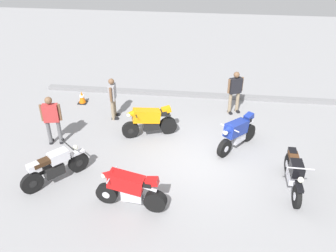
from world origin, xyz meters
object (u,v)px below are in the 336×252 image
Objects in this scene: person_in_gray_shirt at (113,96)px; person_in_red_shirt at (52,117)px; motorcycle_black_cruiser at (294,173)px; person_in_black_shirt at (235,90)px; motorcycle_orange_sportbike at (149,120)px; motorcycle_blue_sportbike at (237,133)px; motorcycle_silver_cruiser at (55,167)px; motorcycle_red_sportbike at (130,188)px; traffic_cone at (82,97)px.

person_in_red_shirt is (-1.52, -2.02, 0.11)m from person_in_gray_shirt.
person_in_black_shirt reaches higher than motorcycle_black_cruiser.
motorcycle_orange_sportbike is at bearing -39.43° from person_in_gray_shirt.
motorcycle_blue_sportbike is at bearing -27.77° from person_in_black_shirt.
person_in_gray_shirt is (-4.58, 1.53, 0.32)m from motorcycle_blue_sportbike.
motorcycle_blue_sportbike reaches higher than motorcycle_silver_cruiser.
person_in_red_shirt is 6.80m from person_in_black_shirt.
motorcycle_red_sportbike is 1.21× the size of person_in_gray_shirt.
person_in_black_shirt reaches higher than motorcycle_blue_sportbike.
motorcycle_black_cruiser reaches higher than traffic_cone.
motorcycle_blue_sportbike is at bearing -24.32° from motorcycle_silver_cruiser.
motorcycle_orange_sportbike is 1.11× the size of person_in_black_shirt.
motorcycle_blue_sportbike is at bearing 151.85° from motorcycle_orange_sportbike.
motorcycle_black_cruiser is at bearing -9.10° from person_in_black_shirt.
motorcycle_red_sportbike is (2.37, -0.74, 0.07)m from motorcycle_silver_cruiser.
person_in_red_shirt is at bearing -91.50° from person_in_black_shirt.
person_in_black_shirt is (-0.00, 2.53, 0.38)m from motorcycle_blue_sportbike.
person_in_gray_shirt reaches higher than motorcycle_red_sportbike.
person_in_gray_shirt is at bearing -71.09° from motorcycle_blue_sportbike.
traffic_cone is at bearing -53.80° from motorcycle_red_sportbike.
motorcycle_silver_cruiser is 5.06m from traffic_cone.
person_in_black_shirt is 6.25m from traffic_cone.
person_in_black_shirt is 3.22× the size of traffic_cone.
motorcycle_blue_sportbike is 6.14m from person_in_red_shirt.
motorcycle_red_sportbike is at bearing -74.79° from person_in_gray_shirt.
motorcycle_blue_sportbike is at bearing -22.47° from traffic_cone.
traffic_cone is (-1.63, 1.04, -0.66)m from person_in_gray_shirt.
motorcycle_silver_cruiser is 3.12× the size of traffic_cone.
person_in_black_shirt reaches higher than traffic_cone.
person_in_gray_shirt is (0.70, 3.94, 0.39)m from motorcycle_silver_cruiser.
motorcycle_orange_sportbike is at bearing -33.77° from traffic_cone.
traffic_cone is at bearing 51.72° from motorcycle_silver_cruiser.
person_in_red_shirt is (-6.10, -0.49, 0.43)m from motorcycle_blue_sportbike.
motorcycle_black_cruiser is 3.95× the size of traffic_cone.
motorcycle_orange_sportbike is 3.85m from traffic_cone.
motorcycle_silver_cruiser is 2.14m from person_in_red_shirt.
traffic_cone is at bearing -118.81° from motorcycle_black_cruiser.
person_in_red_shirt is at bearing 64.22° from motorcycle_silver_cruiser.
person_in_black_shirt reaches higher than motorcycle_silver_cruiser.
person_in_red_shirt reaches higher than motorcycle_black_cruiser.
motorcycle_red_sportbike is 1.03× the size of motorcycle_orange_sportbike.
motorcycle_red_sportbike is 6.39m from person_in_black_shirt.
motorcycle_red_sportbike is at bearing 71.65° from motorcycle_orange_sportbike.
person_in_gray_shirt is 2.04m from traffic_cone.
motorcycle_red_sportbike reaches higher than traffic_cone.
person_in_gray_shirt is 3.06× the size of traffic_cone.
person_in_black_shirt is at bearing -165.11° from motorcycle_orange_sportbike.
person_in_gray_shirt is at bearing -118.10° from motorcycle_black_cruiser.
motorcycle_orange_sportbike is at bearing -82.99° from person_in_black_shirt.
traffic_cone is at bearing -53.74° from motorcycle_orange_sportbike.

